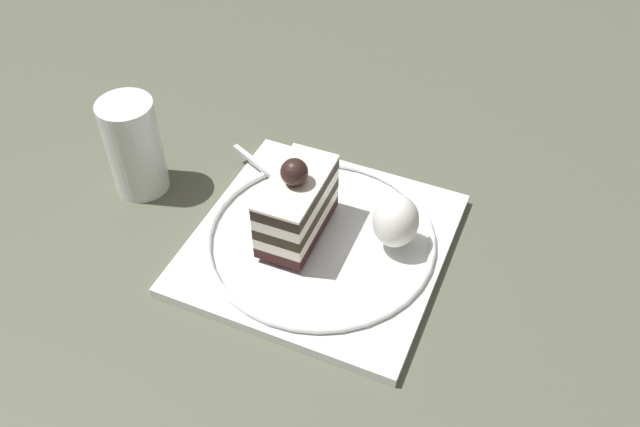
{
  "coord_description": "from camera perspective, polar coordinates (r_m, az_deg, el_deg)",
  "views": [
    {
      "loc": [
        0.22,
        -0.4,
        0.51
      ],
      "look_at": [
        -0.02,
        -0.02,
        0.05
      ],
      "focal_mm": 37.54,
      "sensor_mm": 36.0,
      "label": 1
    }
  ],
  "objects": [
    {
      "name": "drink_glass_near",
      "position": [
        0.74,
        -15.47,
        5.1
      ],
      "size": [
        0.06,
        0.06,
        0.11
      ],
      "color": "white",
      "rests_on": "ground_plane"
    },
    {
      "name": "whipped_cream_dollop",
      "position": [
        0.65,
        6.47,
        -0.64
      ],
      "size": [
        0.05,
        0.05,
        0.06
      ],
      "primitive_type": "ellipsoid",
      "color": "white",
      "rests_on": "dessert_plate"
    },
    {
      "name": "fork",
      "position": [
        0.73,
        -4.22,
        3.34
      ],
      "size": [
        0.12,
        0.04,
        0.0
      ],
      "color": "silver",
      "rests_on": "dessert_plate"
    },
    {
      "name": "cake_slice",
      "position": [
        0.65,
        -2.0,
        0.8
      ],
      "size": [
        0.07,
        0.11,
        0.09
      ],
      "color": "black",
      "rests_on": "dessert_plate"
    },
    {
      "name": "dessert_plate",
      "position": [
        0.68,
        0.0,
        -2.38
      ],
      "size": [
        0.28,
        0.28,
        0.02
      ],
      "color": "white",
      "rests_on": "ground_plane"
    },
    {
      "name": "ground_plane",
      "position": [
        0.69,
        2.47,
        -2.64
      ],
      "size": [
        2.4,
        2.4,
        0.0
      ],
      "primitive_type": "plane",
      "color": "#555847"
    }
  ]
}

